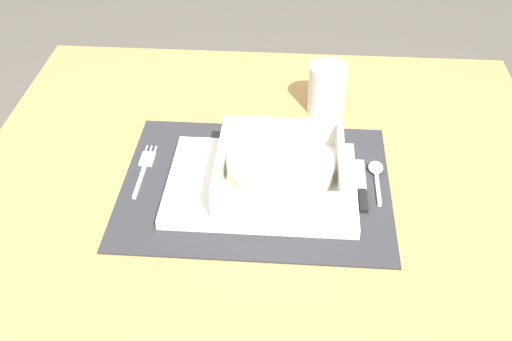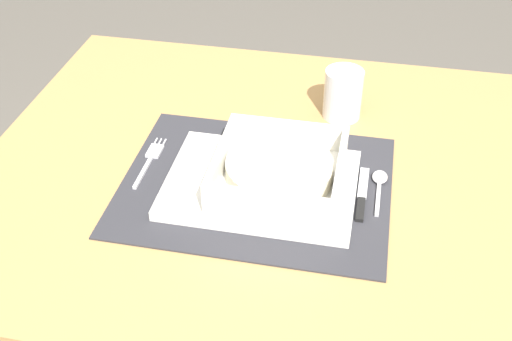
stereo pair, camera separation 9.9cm
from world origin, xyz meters
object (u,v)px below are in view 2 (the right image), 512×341
(porridge_bowl, at_px, (279,172))
(fork, at_px, (151,158))
(dining_table, at_px, (267,216))
(butter_knife, at_px, (362,197))
(drinking_glass, at_px, (343,96))
(spoon, at_px, (380,181))
(bread_knife, at_px, (350,194))

(porridge_bowl, bearing_deg, fork, 170.00)
(dining_table, xyz_separation_m, butter_knife, (0.15, -0.05, 0.11))
(dining_table, distance_m, drinking_glass, 0.25)
(fork, bearing_deg, spoon, 4.51)
(spoon, relative_size, drinking_glass, 1.18)
(porridge_bowl, relative_size, fork, 1.41)
(porridge_bowl, bearing_deg, drinking_glass, 72.83)
(butter_knife, height_order, drinking_glass, drinking_glass)
(dining_table, relative_size, spoon, 8.81)
(porridge_bowl, height_order, bread_knife, porridge_bowl)
(dining_table, bearing_deg, porridge_bowl, -64.60)
(spoon, bearing_deg, butter_knife, -121.66)
(fork, xyz_separation_m, butter_knife, (0.35, -0.03, 0.00))
(porridge_bowl, bearing_deg, butter_knife, 3.48)
(dining_table, height_order, porridge_bowl, porridge_bowl)
(porridge_bowl, distance_m, drinking_glass, 0.25)
(porridge_bowl, relative_size, spoon, 1.78)
(spoon, bearing_deg, drinking_glass, 110.85)
(fork, bearing_deg, porridge_bowl, -7.23)
(drinking_glass, bearing_deg, butter_knife, -76.94)
(fork, bearing_deg, butter_knife, -2.35)
(drinking_glass, bearing_deg, fork, -145.86)
(spoon, height_order, bread_knife, spoon)
(dining_table, bearing_deg, fork, -173.95)
(porridge_bowl, bearing_deg, dining_table, 115.40)
(butter_knife, relative_size, drinking_glass, 1.40)
(porridge_bowl, xyz_separation_m, bread_knife, (0.11, 0.01, -0.03))
(fork, xyz_separation_m, spoon, (0.37, 0.01, 0.00))
(dining_table, distance_m, fork, 0.22)
(dining_table, relative_size, butter_knife, 7.42)
(porridge_bowl, xyz_separation_m, spoon, (0.15, 0.05, -0.03))
(dining_table, relative_size, porridge_bowl, 4.94)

